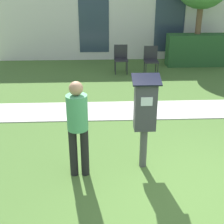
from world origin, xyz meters
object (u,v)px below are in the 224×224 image
Objects in this scene: parking_meter at (145,111)px; person_standing at (78,123)px; outdoor_chair_middle at (151,58)px; outdoor_chair_left at (121,57)px.

parking_meter is 1.07m from person_standing.
parking_meter is 1.01× the size of person_standing.
person_standing is 5.93m from outdoor_chair_middle.
parking_meter is 1.77× the size of outdoor_chair_middle.
parking_meter is at bearing -85.85° from outdoor_chair_middle.
person_standing is 1.76× the size of outdoor_chair_left.
person_standing is 5.90m from outdoor_chair_left.
outdoor_chair_left is at bearing 89.73° from parking_meter.
parking_meter reaches higher than outdoor_chair_middle.
outdoor_chair_left is at bearing -179.38° from outdoor_chair_middle.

